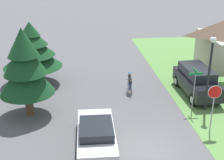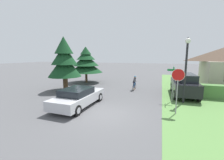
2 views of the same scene
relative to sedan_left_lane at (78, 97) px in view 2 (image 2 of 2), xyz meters
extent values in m
plane|color=#515154|center=(2.19, -0.76, -0.66)|extent=(140.00, 140.00, 0.00)
cube|color=#BCBCC1|center=(0.00, 0.05, -0.08)|extent=(2.04, 4.66, 0.62)
cube|color=black|center=(-0.01, -0.20, 0.44)|extent=(1.73, 2.18, 0.44)
cylinder|color=black|center=(-0.77, 1.64, -0.34)|extent=(0.32, 0.66, 0.65)
cylinder|color=#ADADB2|center=(-0.77, 1.64, -0.34)|extent=(0.33, 0.39, 0.38)
cylinder|color=black|center=(0.88, 1.58, -0.34)|extent=(0.32, 0.66, 0.65)
cylinder|color=#ADADB2|center=(0.88, 1.58, -0.34)|extent=(0.33, 0.39, 0.38)
cylinder|color=black|center=(-0.87, -1.49, -0.34)|extent=(0.32, 0.66, 0.65)
cylinder|color=#ADADB2|center=(-0.87, -1.49, -0.34)|extent=(0.33, 0.39, 0.38)
cylinder|color=black|center=(0.77, -1.54, -0.34)|extent=(0.32, 0.66, 0.65)
cylinder|color=#ADADB2|center=(0.77, -1.54, -0.34)|extent=(0.33, 0.39, 0.38)
torus|color=black|center=(2.82, 5.81, -0.32)|extent=(0.05, 0.73, 0.73)
torus|color=black|center=(2.84, 6.83, -0.32)|extent=(0.05, 0.73, 0.73)
cylinder|color=#1E66B2|center=(2.83, 6.07, -0.15)|extent=(0.04, 0.18, 0.58)
cylinder|color=#1E66B2|center=(2.84, 6.44, -0.13)|extent=(0.05, 0.63, 0.64)
cylinder|color=#1E66B2|center=(2.83, 6.37, 0.15)|extent=(0.05, 0.75, 0.08)
cylinder|color=#1E66B2|center=(2.83, 5.98, -0.38)|extent=(0.04, 0.34, 0.15)
cylinder|color=#1E66B2|center=(2.82, 5.90, -0.09)|extent=(0.03, 0.21, 0.46)
cylinder|color=#1E66B2|center=(2.84, 6.79, -0.07)|extent=(0.04, 0.12, 0.50)
cylinder|color=black|center=(2.84, 6.74, 0.18)|extent=(0.44, 0.03, 0.02)
ellipsoid|color=black|center=(2.83, 6.00, 0.15)|extent=(0.08, 0.20, 0.05)
cylinder|color=#262D4C|center=(2.83, 5.99, -0.03)|extent=(0.12, 0.25, 0.48)
cylinder|color=#262D4C|center=(2.83, 6.15, -0.11)|extent=(0.12, 0.25, 0.63)
cylinder|color=tan|center=(2.83, 6.06, -0.41)|extent=(0.08, 0.08, 0.30)
cylinder|color=tan|center=(2.88, 6.22, -0.50)|extent=(0.17, 0.08, 0.21)
cylinder|color=black|center=(2.83, 6.28, 0.37)|extent=(0.23, 0.69, 0.55)
cylinder|color=black|center=(2.84, 6.51, 0.36)|extent=(0.08, 0.25, 0.36)
cylinder|color=black|center=(2.84, 6.79, 0.36)|extent=(0.08, 0.25, 0.36)
sphere|color=tan|center=(2.84, 6.56, 0.70)|extent=(0.19, 0.19, 0.19)
ellipsoid|color=#267FBF|center=(2.84, 6.56, 0.75)|extent=(0.22, 0.18, 0.12)
cube|color=black|center=(7.40, 5.46, 0.19)|extent=(1.99, 4.76, 0.97)
cube|color=black|center=(7.39, 5.67, 0.98)|extent=(1.73, 3.12, 0.60)
cylinder|color=black|center=(6.51, 7.05, -0.26)|extent=(0.24, 0.82, 0.81)
cylinder|color=#ADADB2|center=(6.51, 7.05, -0.26)|extent=(0.25, 0.48, 0.47)
cylinder|color=black|center=(8.22, 7.08, -0.26)|extent=(0.24, 0.82, 0.81)
cylinder|color=#ADADB2|center=(8.22, 7.08, -0.26)|extent=(0.25, 0.48, 0.47)
cylinder|color=black|center=(6.58, 3.84, -0.26)|extent=(0.24, 0.82, 0.81)
cylinder|color=#ADADB2|center=(6.58, 3.84, -0.26)|extent=(0.25, 0.48, 0.47)
cylinder|color=black|center=(8.29, 3.88, -0.26)|extent=(0.24, 0.82, 0.81)
cylinder|color=#ADADB2|center=(8.29, 3.88, -0.26)|extent=(0.25, 0.48, 0.47)
cylinder|color=gray|center=(6.37, 0.63, 0.39)|extent=(0.07, 0.07, 2.10)
cylinder|color=red|center=(6.37, 0.63, 1.73)|extent=(0.70, 0.08, 0.70)
cylinder|color=silver|center=(6.37, 0.63, 1.73)|extent=(0.74, 0.08, 0.74)
cylinder|color=black|center=(7.10, 3.14, 1.54)|extent=(0.15, 0.15, 4.40)
sphere|color=white|center=(7.10, 3.14, 3.91)|extent=(0.37, 0.37, 0.37)
cone|color=black|center=(7.10, 3.14, 4.09)|extent=(0.22, 0.22, 0.15)
cylinder|color=gray|center=(6.30, 3.22, 0.54)|extent=(0.06, 0.06, 2.40)
cube|color=#197238|center=(6.30, 3.22, 1.80)|extent=(0.90, 0.03, 0.16)
cube|color=#197238|center=(6.30, 3.22, 1.96)|extent=(0.03, 0.90, 0.16)
cylinder|color=#4C3823|center=(-3.82, 3.89, 0.06)|extent=(0.48, 0.48, 1.45)
cone|color=#143D1E|center=(-3.82, 3.89, 1.89)|extent=(3.25, 3.25, 2.21)
cone|color=#143D1E|center=(-3.82, 3.89, 2.98)|extent=(2.54, 2.54, 1.94)
cone|color=#143D1E|center=(-3.82, 3.89, 3.91)|extent=(1.82, 1.82, 1.68)
cylinder|color=#4C3823|center=(-4.06, 8.83, 0.02)|extent=(0.31, 0.31, 1.37)
cone|color=#143D1E|center=(-4.06, 8.83, 1.52)|extent=(4.34, 4.34, 1.61)
cone|color=#143D1E|center=(-4.06, 8.83, 2.31)|extent=(3.38, 3.38, 1.42)
cone|color=#143D1E|center=(-4.06, 8.83, 2.99)|extent=(2.43, 2.43, 1.23)
cone|color=#143D1E|center=(-4.06, 8.83, 3.57)|extent=(1.47, 1.47, 1.03)
camera|label=1|loc=(-0.83, -13.63, 8.54)|focal=50.00mm
camera|label=2|loc=(5.41, -8.89, 2.82)|focal=24.00mm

